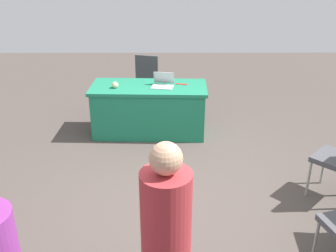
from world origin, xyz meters
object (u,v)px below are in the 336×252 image
object	(u,v)px
person_presenter	(166,238)
yarn_ball	(115,85)
table_foreground	(149,109)
chair_tucked_left	(149,76)
scissors_red	(181,84)
laptop_silver	(163,84)

from	to	relation	value
person_presenter	yarn_ball	size ratio (longest dim) A/B	16.93
table_foreground	chair_tucked_left	bearing A→B (deg)	-87.87
table_foreground	scissors_red	world-z (taller)	scissors_red
chair_tucked_left	laptop_silver	bearing A→B (deg)	-63.35
person_presenter	chair_tucked_left	bearing A→B (deg)	61.96
chair_tucked_left	person_presenter	size ratio (longest dim) A/B	0.60
chair_tucked_left	laptop_silver	xyz separation A→B (m)	(-0.26, 1.24, 0.25)
laptop_silver	chair_tucked_left	bearing A→B (deg)	-68.14
chair_tucked_left	person_presenter	xyz separation A→B (m)	(-0.31, 4.80, 0.33)
yarn_ball	scissors_red	bearing A→B (deg)	-170.46
chair_tucked_left	yarn_ball	world-z (taller)	chair_tucked_left
laptop_silver	yarn_ball	size ratio (longest dim) A/B	3.80
table_foreground	scissors_red	xyz separation A→B (m)	(-0.50, -0.08, 0.39)
table_foreground	person_presenter	bearing A→B (deg)	94.22
person_presenter	laptop_silver	distance (m)	3.56
person_presenter	scissors_red	size ratio (longest dim) A/B	8.98
table_foreground	chair_tucked_left	size ratio (longest dim) A/B	1.85
table_foreground	yarn_ball	size ratio (longest dim) A/B	18.79
table_foreground	yarn_ball	distance (m)	0.67
person_presenter	yarn_ball	world-z (taller)	person_presenter
laptop_silver	yarn_ball	world-z (taller)	laptop_silver
table_foreground	person_presenter	distance (m)	3.64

